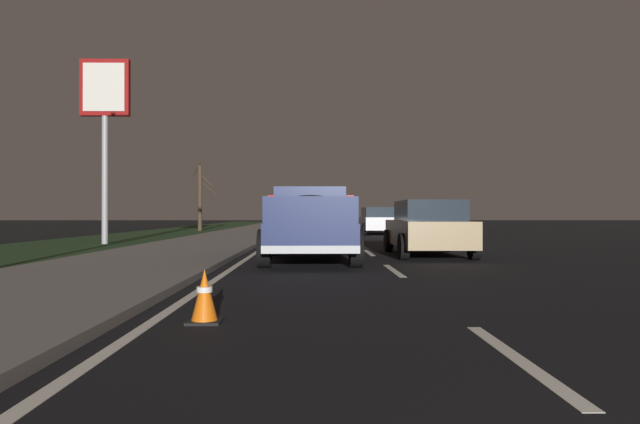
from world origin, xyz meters
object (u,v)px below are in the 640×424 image
sedan_white (377,221)px  sedan_silver (308,221)px  pickup_truck (310,221)px  bare_tree_far (200,196)px  traffic_cone_near (205,296)px  sedan_tan (428,228)px  gas_price_sign (105,105)px

sedan_white → sedan_silver: same height
sedan_silver → sedan_white: bearing=-70.4°
pickup_truck → bare_tree_far: bearing=18.1°
traffic_cone_near → pickup_truck: bearing=-7.8°
pickup_truck → sedan_white: (17.28, -3.70, -0.20)m
sedan_silver → sedan_tan: bearing=-166.2°
bare_tree_far → sedan_tan: bearing=-153.6°
gas_price_sign → traffic_cone_near: (-15.27, -6.96, -5.13)m
pickup_truck → gas_price_sign: bearing=47.2°
pickup_truck → gas_price_sign: (7.45, 8.03, 4.43)m
pickup_truck → gas_price_sign: size_ratio=0.76×
sedan_white → traffic_cone_near: bearing=169.2°
sedan_white → traffic_cone_near: sedan_white is taller
traffic_cone_near → sedan_silver: bearing=-2.0°
pickup_truck → sedan_tan: bearing=-65.6°
pickup_truck → sedan_tan: pickup_truck is taller
sedan_tan → traffic_cone_near: size_ratio=7.61×
sedan_white → pickup_truck: bearing=167.9°
pickup_truck → traffic_cone_near: size_ratio=9.39×
gas_price_sign → sedan_tan: bearing=-117.7°
sedan_silver → traffic_cone_near: (-23.70, 0.83, -0.50)m
gas_price_sign → pickup_truck: bearing=-132.8°
pickup_truck → bare_tree_far: 25.09m
sedan_white → sedan_silver: size_ratio=1.00×
sedan_silver → traffic_cone_near: bearing=178.0°
sedan_tan → bare_tree_far: size_ratio=0.90×
pickup_truck → bare_tree_far: size_ratio=1.11×
sedan_white → traffic_cone_near: size_ratio=7.67×
bare_tree_far → pickup_truck: bearing=-161.9°
bare_tree_far → traffic_cone_near: bare_tree_far is taller
pickup_truck → sedan_tan: size_ratio=1.23×
gas_price_sign → traffic_cone_near: size_ratio=12.38×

